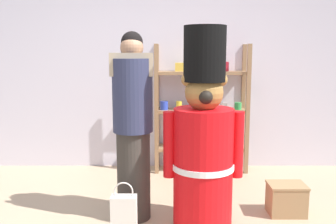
{
  "coord_description": "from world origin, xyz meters",
  "views": [
    {
      "loc": [
        0.09,
        -2.69,
        1.51
      ],
      "look_at": [
        0.08,
        0.49,
        1.0
      ],
      "focal_mm": 39.73,
      "sensor_mm": 36.0,
      "label": 1
    }
  ],
  "objects_px": {
    "merchandise_shelf": "(201,108)",
    "shopping_bag": "(124,214)",
    "person_shopper": "(133,125)",
    "display_crate": "(287,199)",
    "teddy_bear_guard": "(204,144)"
  },
  "relations": [
    {
      "from": "teddy_bear_guard",
      "to": "shopping_bag",
      "type": "height_order",
      "value": "teddy_bear_guard"
    },
    {
      "from": "shopping_bag",
      "to": "display_crate",
      "type": "distance_m",
      "value": 1.53
    },
    {
      "from": "teddy_bear_guard",
      "to": "merchandise_shelf",
      "type": "bearing_deg",
      "value": 85.78
    },
    {
      "from": "merchandise_shelf",
      "to": "shopping_bag",
      "type": "height_order",
      "value": "merchandise_shelf"
    },
    {
      "from": "person_shopper",
      "to": "shopping_bag",
      "type": "distance_m",
      "value": 0.77
    },
    {
      "from": "merchandise_shelf",
      "to": "person_shopper",
      "type": "distance_m",
      "value": 1.6
    },
    {
      "from": "merchandise_shelf",
      "to": "person_shopper",
      "type": "bearing_deg",
      "value": -117.21
    },
    {
      "from": "person_shopper",
      "to": "display_crate",
      "type": "xyz_separation_m",
      "value": [
        1.43,
        0.07,
        -0.72
      ]
    },
    {
      "from": "person_shopper",
      "to": "display_crate",
      "type": "distance_m",
      "value": 1.6
    },
    {
      "from": "person_shopper",
      "to": "shopping_bag",
      "type": "bearing_deg",
      "value": -99.42
    },
    {
      "from": "merchandise_shelf",
      "to": "shopping_bag",
      "type": "xyz_separation_m",
      "value": [
        -0.79,
        -1.75,
        -0.63
      ]
    },
    {
      "from": "person_shopper",
      "to": "display_crate",
      "type": "bearing_deg",
      "value": 2.91
    },
    {
      "from": "merchandise_shelf",
      "to": "display_crate",
      "type": "bearing_deg",
      "value": -62.79
    },
    {
      "from": "person_shopper",
      "to": "shopping_bag",
      "type": "xyz_separation_m",
      "value": [
        -0.05,
        -0.33,
        -0.69
      ]
    },
    {
      "from": "person_shopper",
      "to": "shopping_bag",
      "type": "height_order",
      "value": "person_shopper"
    }
  ]
}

